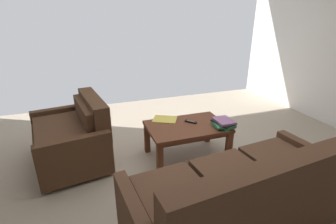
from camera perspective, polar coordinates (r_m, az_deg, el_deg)
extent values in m
cube|color=tan|center=(3.25, 3.73, -12.57)|extent=(5.85, 5.41, 0.01)
cylinder|color=black|center=(3.20, 21.92, -14.12)|extent=(0.05, 0.05, 0.06)
cylinder|color=black|center=(2.51, -6.62, -24.17)|extent=(0.05, 0.05, 0.06)
cylinder|color=black|center=(2.90, 32.24, -20.46)|extent=(0.05, 0.05, 0.06)
cube|color=brown|center=(2.42, 15.10, -19.53)|extent=(1.80, 0.98, 0.39)
cube|color=brown|center=(2.64, 25.24, -10.52)|extent=(0.60, 0.76, 0.10)
cube|color=brown|center=(2.28, 15.39, -14.55)|extent=(0.60, 0.76, 0.10)
cube|color=brown|center=(2.01, 1.88, -19.19)|extent=(0.60, 0.76, 0.10)
cube|color=brown|center=(2.00, 22.69, -16.58)|extent=(1.74, 0.35, 0.47)
cube|color=brown|center=(2.45, 30.24, -10.42)|extent=(0.53, 0.17, 0.33)
cube|color=brown|center=(2.06, 20.42, -15.04)|extent=(0.53, 0.17, 0.33)
cube|color=brown|center=(1.76, 5.93, -20.75)|extent=(0.53, 0.17, 0.33)
cube|color=brown|center=(2.97, 29.34, -11.70)|extent=(0.18, 0.82, 0.55)
cylinder|color=black|center=(3.90, -26.85, -8.22)|extent=(0.06, 0.06, 0.06)
cylinder|color=black|center=(3.22, -26.06, -14.71)|extent=(0.06, 0.06, 0.06)
cylinder|color=black|center=(3.94, -16.97, -6.38)|extent=(0.06, 0.06, 0.06)
cylinder|color=black|center=(3.26, -13.90, -12.33)|extent=(0.06, 0.06, 0.06)
cube|color=#4C301E|center=(3.45, -21.48, -7.05)|extent=(0.94, 1.07, 0.38)
cube|color=#4C301E|center=(3.35, -22.38, -3.50)|extent=(0.84, 0.99, 0.10)
cube|color=#4C301E|center=(3.34, -16.59, -0.38)|extent=(0.33, 0.97, 0.46)
cube|color=#4C301E|center=(3.32, -18.43, -0.71)|extent=(0.25, 0.87, 0.32)
cube|color=#4C301E|center=(3.90, -22.72, -2.74)|extent=(0.81, 0.22, 0.54)
cube|color=#4C301E|center=(2.96, -20.20, -10.33)|extent=(0.81, 0.22, 0.54)
cube|color=brown|center=(3.25, 4.37, -3.35)|extent=(1.02, 0.68, 0.04)
cube|color=brown|center=(3.27, 4.35, -4.07)|extent=(0.94, 0.61, 0.05)
cube|color=brown|center=(3.78, 9.02, -3.76)|extent=(0.07, 0.07, 0.43)
cube|color=brown|center=(3.47, -4.81, -5.99)|extent=(0.07, 0.07, 0.43)
cube|color=brown|center=(3.34, 13.73, -7.80)|extent=(0.07, 0.07, 0.43)
cube|color=brown|center=(2.98, -1.88, -10.96)|extent=(0.07, 0.07, 0.43)
cylinder|color=brown|center=(3.20, 32.48, -11.36)|extent=(0.04, 0.04, 0.52)
cube|color=#337F51|center=(3.27, 12.65, -3.07)|extent=(0.27, 0.29, 0.03)
cube|color=#337F51|center=(3.26, 12.42, -2.64)|extent=(0.28, 0.31, 0.02)
cube|color=black|center=(3.25, 12.62, -2.29)|extent=(0.27, 0.32, 0.02)
cube|color=#996699|center=(3.24, 12.69, -1.94)|extent=(0.21, 0.27, 0.03)
cube|color=black|center=(3.32, 5.22, -2.25)|extent=(0.14, 0.15, 0.02)
cube|color=#59595B|center=(3.32, 5.23, -2.08)|extent=(0.09, 0.11, 0.00)
cube|color=#E0CC4C|center=(3.41, -0.71, -1.64)|extent=(0.40, 0.37, 0.01)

